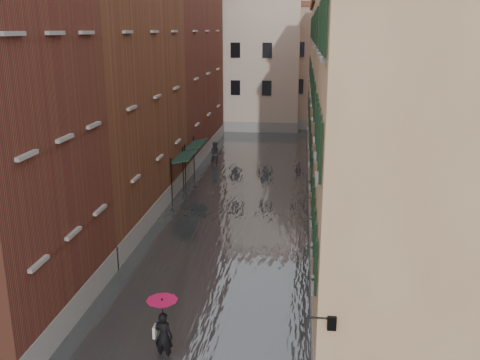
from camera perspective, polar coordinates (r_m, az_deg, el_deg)
The scene contains 15 objects.
ground at distance 20.62m, azimuth -3.93°, elevation -12.90°, with size 120.00×120.00×0.00m, color slate.
floodwater at distance 32.47m, azimuth 0.26°, elevation -1.76°, with size 10.00×60.00×0.20m, color #4F5357.
building_left_mid at distance 28.97m, azimuth -14.69°, elevation 8.06°, with size 6.00×14.00×12.50m, color brown.
building_left_far at distance 43.16m, azimuth -7.50°, elevation 11.81°, with size 6.00×16.00×14.00m, color brown.
building_right_near at distance 16.67m, azimuth 18.68°, elevation 0.58°, with size 6.00×8.00×11.50m, color #A77956.
building_right_mid at distance 27.21m, azimuth 14.25°, elevation 8.15°, with size 6.00×14.00×13.00m, color #9B855E.
building_right_far at distance 42.12m, azimuth 11.66°, elevation 9.82°, with size 6.00×16.00×11.50m, color #A77956.
building_end_cream at distance 56.24m, azimuth 0.10°, elevation 12.32°, with size 12.00×9.00×13.00m, color #B6A290.
building_end_pink at distance 57.95m, azimuth 9.40°, elevation 11.72°, with size 10.00×9.00×12.00m, color tan.
awning_near at distance 32.25m, azimuth -5.94°, elevation 2.40°, with size 1.09×3.07×2.80m.
awning_far at distance 35.65m, azimuth -4.70°, elevation 3.71°, with size 1.09×2.87×2.80m.
wall_lantern at distance 13.65m, azimuth 9.68°, elevation -14.71°, with size 0.71×0.22×0.35m.
window_planters at distance 19.29m, azimuth 8.26°, elevation -3.69°, with size 0.59×10.56×0.84m.
pedestrian_main at distance 16.98m, azimuth -8.22°, elevation -14.94°, with size 0.96×0.96×2.06m.
pedestrian_far at distance 39.92m, azimuth -2.63°, elevation 2.78°, with size 0.89×0.70×1.84m, color black.
Camera 1 is at (3.48, -17.76, 9.88)m, focal length 40.00 mm.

